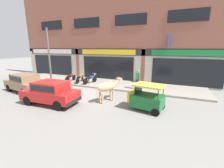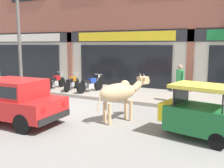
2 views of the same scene
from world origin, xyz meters
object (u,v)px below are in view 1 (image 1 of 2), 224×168
object	(u,v)px
cow	(108,87)
auto_rickshaw	(146,99)
car_0	(25,82)
utility_pole	(49,55)
motorcycle_2	(90,79)
pedestrian	(138,77)
car_1	(51,92)
motorcycle_1	(80,78)
motorcycle_0	(71,78)

from	to	relation	value
cow	auto_rickshaw	bearing A→B (deg)	-8.99
car_0	auto_rickshaw	bearing A→B (deg)	0.74
cow	utility_pole	world-z (taller)	utility_pole
motorcycle_2	pedestrian	bearing A→B (deg)	-2.80
cow	car_0	distance (m)	7.11
utility_pole	auto_rickshaw	bearing A→B (deg)	-17.34
pedestrian	utility_pole	bearing A→B (deg)	-176.64
car_0	pedestrian	bearing A→B (deg)	24.84
cow	pedestrian	size ratio (longest dim) A/B	1.22
pedestrian	utility_pole	world-z (taller)	utility_pole
car_1	motorcycle_2	bearing A→B (deg)	93.85
cow	utility_pole	bearing A→B (deg)	159.97
cow	motorcycle_2	xyz separation A→B (m)	(-3.48, 3.52, -0.46)
pedestrian	car_0	bearing A→B (deg)	-155.16
car_1	pedestrian	distance (m)	6.67
motorcycle_1	utility_pole	world-z (taller)	utility_pole
car_0	utility_pole	bearing A→B (deg)	99.14
motorcycle_2	car_1	bearing A→B (deg)	-86.15
cow	utility_pole	distance (m)	8.30
motorcycle_1	motorcycle_2	world-z (taller)	same
cow	car_0	world-z (taller)	cow
utility_pole	motorcycle_1	bearing A→B (deg)	14.24
cow	auto_rickshaw	world-z (taller)	cow
motorcycle_1	pedestrian	bearing A→B (deg)	-2.31
car_1	utility_pole	size ratio (longest dim) A/B	0.71
cow	auto_rickshaw	size ratio (longest dim) A/B	0.93
cow	pedestrian	xyz separation A→B (m)	(1.18, 3.29, 0.14)
cow	motorcycle_0	xyz separation A→B (m)	(-5.75, 3.49, -0.46)
auto_rickshaw	motorcycle_2	world-z (taller)	auto_rickshaw
car_0	pedestrian	distance (m)	9.12
motorcycle_0	pedestrian	xyz separation A→B (m)	(6.93, -0.19, 0.60)
motorcycle_0	utility_pole	distance (m)	2.98
cow	motorcycle_2	world-z (taller)	cow
motorcycle_2	utility_pole	distance (m)	4.75
motorcycle_2	pedestrian	xyz separation A→B (m)	(4.66, -0.23, 0.60)
car_0	motorcycle_1	xyz separation A→B (m)	(2.43, 4.06, -0.27)
utility_pole	motorcycle_0	bearing A→B (deg)	20.73
car_1	cow	bearing A→B (deg)	29.98
cow	motorcycle_0	distance (m)	6.74
auto_rickshaw	pedestrian	bearing A→B (deg)	110.77
motorcycle_0	pedestrian	distance (m)	6.96
motorcycle_0	motorcycle_2	size ratio (longest dim) A/B	1.01
car_0	car_1	xyz separation A→B (m)	(3.97, -1.27, 0.00)
utility_pole	cow	bearing A→B (deg)	-20.03
car_1	motorcycle_0	size ratio (longest dim) A/B	2.03
auto_rickshaw	car_0	bearing A→B (deg)	-179.26
car_0	motorcycle_2	world-z (taller)	car_0
car_0	motorcycle_0	distance (m)	4.24
cow	car_1	world-z (taller)	cow
car_0	car_1	world-z (taller)	same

